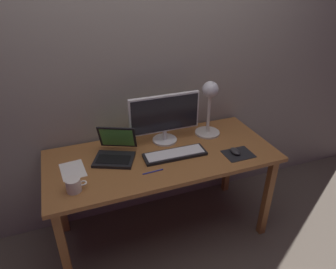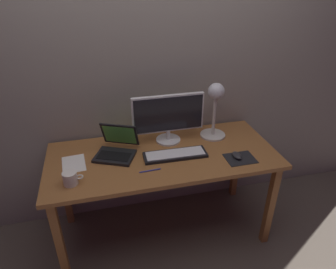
% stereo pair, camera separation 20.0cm
% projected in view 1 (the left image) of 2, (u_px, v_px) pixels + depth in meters
% --- Properties ---
extents(ground_plane, '(4.80, 4.80, 0.00)m').
position_uv_depth(ground_plane, '(163.00, 230.00, 2.48)').
color(ground_plane, brown).
rests_on(ground_plane, ground).
extents(back_wall, '(4.80, 0.06, 2.60)m').
position_uv_depth(back_wall, '(143.00, 61.00, 2.18)').
color(back_wall, gray).
rests_on(back_wall, ground).
extents(desk, '(1.60, 0.70, 0.74)m').
position_uv_depth(desk, '(162.00, 164.00, 2.16)').
color(desk, '#935B2D').
rests_on(desk, ground).
extents(monitor, '(0.53, 0.18, 0.37)m').
position_uv_depth(monitor, '(165.00, 116.00, 2.19)').
color(monitor, silver).
rests_on(monitor, desk).
extents(keyboard_main, '(0.44, 0.15, 0.03)m').
position_uv_depth(keyboard_main, '(175.00, 154.00, 2.10)').
color(keyboard_main, black).
rests_on(keyboard_main, desk).
extents(laptop, '(0.35, 0.35, 0.20)m').
position_uv_depth(laptop, '(116.00, 149.00, 2.08)').
color(laptop, black).
rests_on(laptop, desk).
extents(desk_lamp, '(0.19, 0.19, 0.43)m').
position_uv_depth(desk_lamp, '(210.00, 101.00, 2.26)').
color(desk_lamp, beige).
rests_on(desk_lamp, desk).
extents(mousepad, '(0.20, 0.16, 0.00)m').
position_uv_depth(mousepad, '(238.00, 154.00, 2.12)').
color(mousepad, black).
rests_on(mousepad, desk).
extents(mouse, '(0.06, 0.10, 0.03)m').
position_uv_depth(mouse, '(235.00, 151.00, 2.12)').
color(mouse, '#28282B').
rests_on(mouse, mousepad).
extents(coffee_mug, '(0.12, 0.09, 0.08)m').
position_uv_depth(coffee_mug, '(74.00, 185.00, 1.76)').
color(coffee_mug, white).
rests_on(coffee_mug, desk).
extents(paper_sheet_near_mouse, '(0.17, 0.22, 0.00)m').
position_uv_depth(paper_sheet_near_mouse, '(73.00, 170.00, 1.96)').
color(paper_sheet_near_mouse, white).
rests_on(paper_sheet_near_mouse, desk).
extents(pen, '(0.14, 0.02, 0.01)m').
position_uv_depth(pen, '(153.00, 172.00, 1.94)').
color(pen, '#2633A5').
rests_on(pen, desk).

